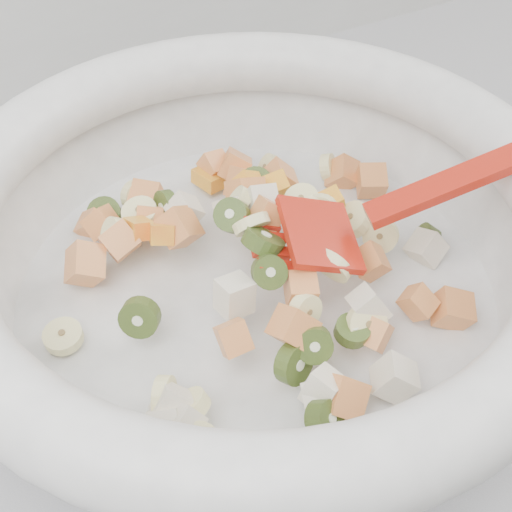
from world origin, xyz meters
TOP-DOWN VIEW (x-y plane):
  - mixing_bowl at (0.08, 1.41)m, footprint 0.46×0.42m

SIDE VIEW (x-z plane):
  - mixing_bowl at x=0.08m, z-range 0.89..1.04m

